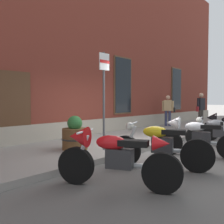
# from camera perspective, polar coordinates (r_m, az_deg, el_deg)

# --- Properties ---
(ground_plane) EXTENTS (140.00, 140.00, 0.00)m
(ground_plane) POSITION_cam_1_polar(r_m,az_deg,el_deg) (7.68, 8.86, -8.32)
(ground_plane) COLOR #565451
(sidewalk) EXTENTS (31.97, 3.14, 0.14)m
(sidewalk) POSITION_cam_1_polar(r_m,az_deg,el_deg) (8.58, -0.17, -6.65)
(sidewalk) COLOR gray
(sidewalk) RESTS_ON ground_plane
(brick_pub_facade) EXTENTS (25.97, 7.63, 8.59)m
(brick_pub_facade) POSITION_cam_1_polar(r_m,az_deg,el_deg) (12.91, -19.15, 15.20)
(brick_pub_facade) COLOR maroon
(brick_pub_facade) RESTS_ON ground_plane
(motorcycle_red_sport) EXTENTS (0.96, 2.03, 1.01)m
(motorcycle_red_sport) POSITION_cam_1_polar(r_m,az_deg,el_deg) (4.32, 0.03, -9.50)
(motorcycle_red_sport) COLOR black
(motorcycle_red_sport) RESTS_ON ground_plane
(motorcycle_yellow_naked) EXTENTS (0.97, 2.07, 0.98)m
(motorcycle_yellow_naked) POSITION_cam_1_polar(r_m,az_deg,el_deg) (5.55, 10.37, -7.45)
(motorcycle_yellow_naked) COLOR black
(motorcycle_yellow_naked) RESTS_ON ground_plane
(motorcycle_white_sport) EXTENTS (0.76, 2.03, 1.03)m
(motorcycle_white_sport) POSITION_cam_1_polar(r_m,az_deg,el_deg) (7.01, 18.08, -4.84)
(motorcycle_white_sport) COLOR black
(motorcycle_white_sport) RESTS_ON ground_plane
(motorcycle_grey_naked) EXTENTS (0.82, 1.92, 0.93)m
(motorcycle_grey_naked) POSITION_cam_1_polar(r_m,az_deg,el_deg) (8.57, 22.44, -4.18)
(motorcycle_grey_naked) COLOR black
(motorcycle_grey_naked) RESTS_ON ground_plane
(pedestrian_tan_coat) EXTENTS (0.37, 0.63, 1.55)m
(pedestrian_tan_coat) POSITION_cam_1_polar(r_m,az_deg,el_deg) (13.32, 12.31, 0.66)
(pedestrian_tan_coat) COLOR #2D3351
(pedestrian_tan_coat) RESTS_ON sidewalk
(pedestrian_dark_jacket) EXTENTS (0.66, 0.28, 1.67)m
(pedestrian_dark_jacket) POSITION_cam_1_polar(r_m,az_deg,el_deg) (13.46, 19.09, 0.90)
(pedestrian_dark_jacket) COLOR #38332D
(pedestrian_dark_jacket) RESTS_ON sidewalk
(parking_sign) EXTENTS (0.36, 0.07, 2.57)m
(parking_sign) POSITION_cam_1_polar(r_m,az_deg,el_deg) (6.78, -1.79, 5.48)
(parking_sign) COLOR #4C4C51
(parking_sign) RESTS_ON sidewalk
(barrel_planter) EXTENTS (0.70, 0.70, 0.90)m
(barrel_planter) POSITION_cam_1_polar(r_m,az_deg,el_deg) (6.97, -8.23, -5.26)
(barrel_planter) COLOR brown
(barrel_planter) RESTS_ON sidewalk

